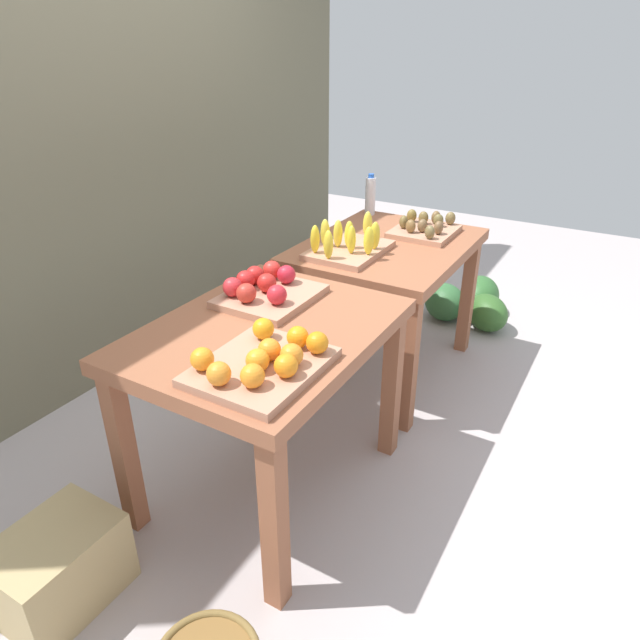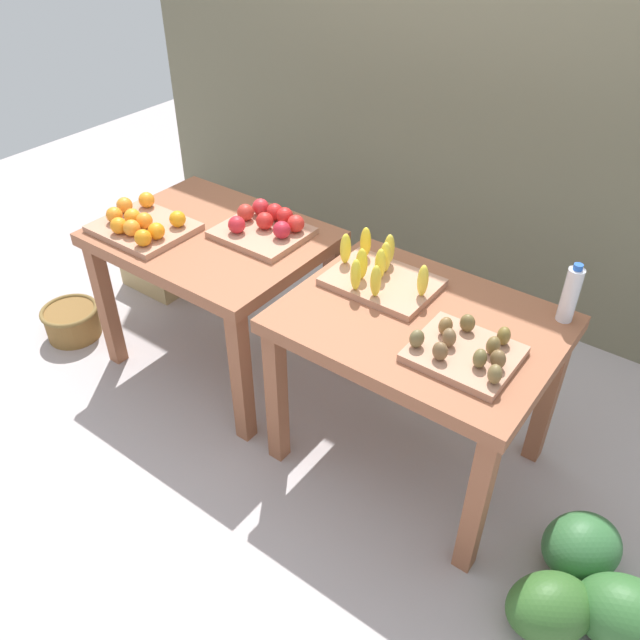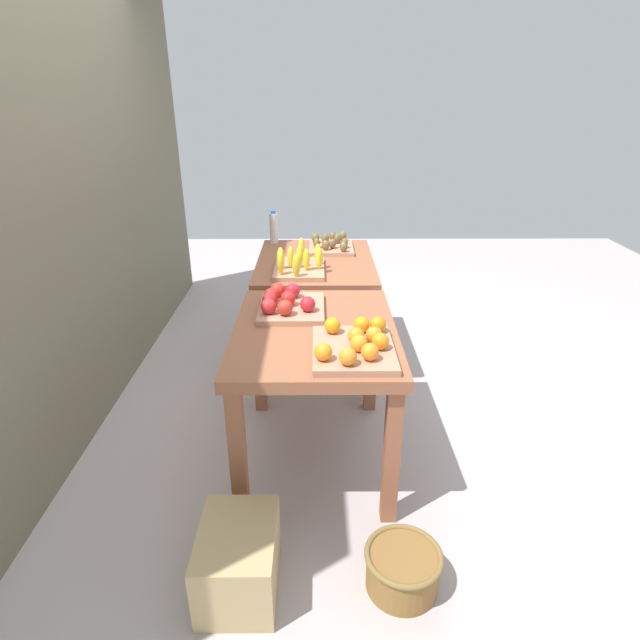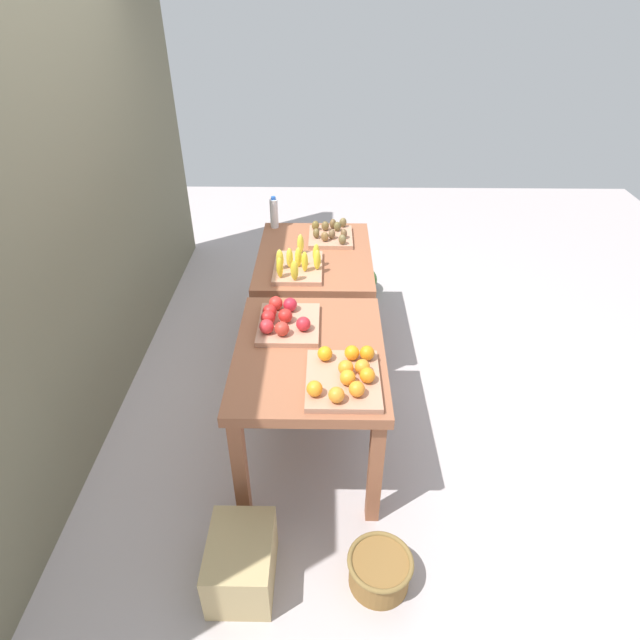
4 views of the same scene
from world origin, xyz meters
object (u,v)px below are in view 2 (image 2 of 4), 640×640
Objects in this scene: display_table_left at (213,254)px; kiwi_bin at (466,350)px; cardboard_produce_box at (159,264)px; display_table_right at (418,341)px; apple_bin at (265,225)px; watermelon_pile at (590,591)px; banana_crate at (380,274)px; water_bottle at (570,294)px; orange_bin at (142,224)px; wicker_basket at (72,321)px.

kiwi_bin is (1.36, -0.12, 0.15)m from display_table_left.
display_table_right is at bearing -8.77° from cardboard_produce_box.
apple_bin is 0.58× the size of watermelon_pile.
water_bottle is at bearing 17.25° from banana_crate.
banana_crate reaches higher than watermelon_pile.
orange_bin is 1.00m from cardboard_produce_box.
display_table_right is at bearing -144.06° from water_bottle.
watermelon_pile is 2.84m from wicker_basket.
banana_crate reaches higher than display_table_left.
banana_crate reaches higher than display_table_right.
water_bottle is (1.82, 0.50, 0.08)m from orange_bin.
apple_bin is at bearing -8.45° from cardboard_produce_box.
apple_bin is at bearing 170.88° from display_table_right.
banana_crate reaches higher than orange_bin.
apple_bin reaches higher than wicker_basket.
apple_bin is 1.24m from cardboard_produce_box.
water_bottle reaches higher than orange_bin.
orange_bin is 1.41× the size of wicker_basket.
watermelon_pile is (1.15, -0.36, -0.69)m from banana_crate.
water_bottle is at bearing 15.37° from orange_bin.
display_table_left is at bearing -173.24° from banana_crate.
water_bottle reaches higher than banana_crate.
orange_bin is 0.58m from apple_bin.
banana_crate is 1.39m from watermelon_pile.
display_table_right is 3.33× the size of wicker_basket.
orange_bin is 2.38m from watermelon_pile.
watermelon_pile is (1.80, -0.40, -0.69)m from apple_bin.
cardboard_produce_box reaches higher than watermelon_pile.
wicker_basket is at bearing -154.42° from apple_bin.
display_table_right is at bearing 0.00° from display_table_left.
watermelon_pile is at bearing -1.89° from orange_bin.
display_table_left is at bearing 22.97° from wicker_basket.
display_table_right is 0.32m from banana_crate.
water_bottle is 0.79× the size of wicker_basket.
orange_bin is 1.10× the size of apple_bin.
apple_bin is 1.97m from watermelon_pile.
orange_bin is at bearing -165.81° from banana_crate.
apple_bin reaches higher than watermelon_pile.
kiwi_bin is 0.49m from water_bottle.
kiwi_bin is 1.49× the size of water_bottle.
watermelon_pile is (0.89, -0.26, -0.53)m from display_table_right.
display_table_right is at bearing -9.12° from apple_bin.
orange_bin is 1.79× the size of water_bottle.
apple_bin is at bearing -172.71° from water_bottle.
orange_bin is at bearing 16.58° from wicker_basket.
water_bottle is at bearing 11.55° from display_table_left.
display_table_left is 2.84× the size of kiwi_bin.
wicker_basket is 0.78× the size of cardboard_produce_box.
orange_bin is at bearing -164.63° from water_bottle.
banana_crate is 1.10× the size of cardboard_produce_box.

